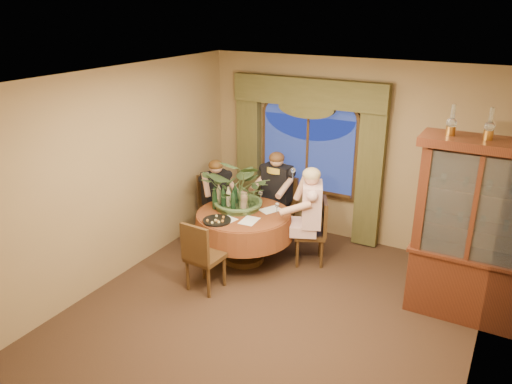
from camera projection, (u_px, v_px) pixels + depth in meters
The scene contains 36 objects.
floor at pixel (269, 315), 6.03m from camera, with size 5.00×5.00×0.00m, color black.
wall_back at pixel (346, 152), 7.57m from camera, with size 4.50×4.50×0.00m, color olive.
wall_right at pixel (491, 254), 4.51m from camera, with size 5.00×5.00×0.00m, color olive.
ceiling at pixel (272, 80), 5.02m from camera, with size 5.00×5.00×0.00m, color white.
window at pixel (308, 154), 7.82m from camera, with size 1.62×0.10×1.32m, color navy, non-canonical shape.
arched_transom at pixel (309, 105), 7.54m from camera, with size 1.60×0.06×0.44m, color navy, non-canonical shape.
drapery_left at pixel (249, 153), 8.29m from camera, with size 0.38×0.14×2.32m, color #413E1E.
drapery_right at pixel (370, 172), 7.36m from camera, with size 0.38×0.14×2.32m, color #413E1E.
swag_valance at pixel (308, 92), 7.40m from camera, with size 2.45×0.16×0.42m, color #413E1E, non-canonical shape.
dining_table at pixel (244, 237), 7.17m from camera, with size 1.42×1.42×0.75m, color maroon.
china_cabinet at pixel (471, 233), 5.65m from camera, with size 1.35×0.53×2.18m, color #3A1A10.
oil_lamp_left at pixel (452, 120), 5.37m from camera, with size 0.11×0.11×0.34m, color #A5722D, non-canonical shape.
oil_lamp_center at pixel (490, 124), 5.20m from camera, with size 0.11×0.11×0.34m, color #A5722D, non-canonical shape.
chair_right at pixel (310, 232), 7.09m from camera, with size 0.42×0.42×0.96m, color black.
chair_back_right at pixel (279, 209), 7.87m from camera, with size 0.42×0.42×0.96m, color black.
chair_back at pixel (215, 206), 7.97m from camera, with size 0.42×0.42×0.96m, color black.
chair_front_left at pixel (205, 255), 6.43m from camera, with size 0.42×0.42×0.96m, color black.
person_pink at pixel (311, 217), 6.95m from camera, with size 0.52×0.48×1.45m, color beige, non-canonical shape.
person_back at pixel (216, 199), 7.83m from camera, with size 0.46×0.42×1.29m, color black, non-canonical shape.
person_scarf at pixel (277, 194), 7.84m from camera, with size 0.50×0.46×1.41m, color black, non-canonical shape.
stoneware_vase at pixel (244, 200), 7.13m from camera, with size 0.14×0.14×0.26m, color #90755F, non-canonical shape.
centerpiece_plant at pixel (241, 164), 6.97m from camera, with size 1.07×1.19×0.93m, color #3D5831.
olive_bowl at pixel (243, 213), 6.97m from camera, with size 0.15×0.15×0.05m, color #4B5A2C.
cheese_platter at pixel (217, 221), 6.76m from camera, with size 0.39×0.39×0.02m, color black.
wine_bottle_0 at pixel (229, 198), 7.13m from camera, with size 0.07×0.07×0.33m, color tan.
wine_bottle_1 at pixel (215, 198), 7.12m from camera, with size 0.07×0.07×0.33m, color black.
wine_bottle_2 at pixel (235, 194), 7.26m from camera, with size 0.07×0.07×0.33m, color black.
wine_bottle_3 at pixel (219, 195), 7.24m from camera, with size 0.07×0.07×0.33m, color tan.
wine_bottle_4 at pixel (223, 198), 7.13m from camera, with size 0.07×0.07×0.33m, color black.
wine_bottle_5 at pixel (233, 202), 6.99m from camera, with size 0.07×0.07×0.33m, color black.
tasting_paper_0 at pixel (249, 221), 6.77m from camera, with size 0.21×0.30×0.00m, color white.
tasting_paper_1 at pixel (271, 210), 7.13m from camera, with size 0.21×0.30×0.00m, color white.
tasting_paper_2 at pixel (225, 221), 6.77m from camera, with size 0.21×0.30×0.00m, color white.
wine_glass_person_pink at pixel (277, 208), 6.96m from camera, with size 0.07×0.07×0.18m, color silver, non-canonical shape.
wine_glass_person_back at pixel (229, 196), 7.39m from camera, with size 0.07×0.07×0.18m, color silver, non-canonical shape.
wine_glass_person_scarf at pixel (261, 196), 7.38m from camera, with size 0.07×0.07×0.18m, color silver, non-canonical shape.
Camera 1 is at (2.32, -4.54, 3.54)m, focal length 35.00 mm.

